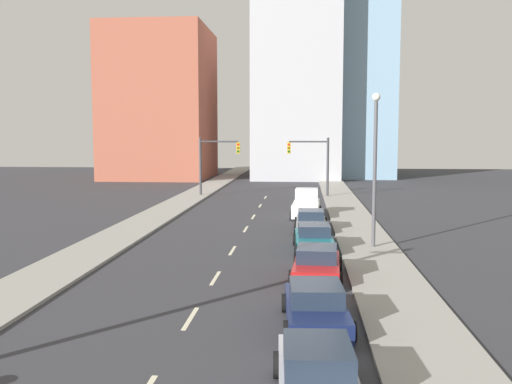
{
  "coord_description": "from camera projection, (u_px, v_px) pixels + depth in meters",
  "views": [
    {
      "loc": [
        3.76,
        -5.35,
        6.16
      ],
      "look_at": [
        0.47,
        33.84,
        2.2
      ],
      "focal_mm": 40.0,
      "sensor_mm": 36.0,
      "label": 1
    }
  ],
  "objects": [
    {
      "name": "sidewalk_left",
      "position": [
        196.0,
        194.0,
        58.63
      ],
      "size": [
        3.16,
        104.47,
        0.14
      ],
      "color": "gray",
      "rests_on": "ground"
    },
    {
      "name": "sidewalk_right",
      "position": [
        339.0,
        195.0,
        57.41
      ],
      "size": [
        3.16,
        104.47,
        0.14
      ],
      "color": "gray",
      "rests_on": "ground"
    },
    {
      "name": "lane_stripe_at_13m",
      "position": [
        190.0,
        318.0,
        19.17
      ],
      "size": [
        0.16,
        2.4,
        0.01
      ],
      "primitive_type": "cube",
      "color": "beige",
      "rests_on": "ground"
    },
    {
      "name": "lane_stripe_at_18m",
      "position": [
        215.0,
        278.0,
        24.56
      ],
      "size": [
        0.16,
        2.4,
        0.01
      ],
      "primitive_type": "cube",
      "color": "beige",
      "rests_on": "ground"
    },
    {
      "name": "lane_stripe_at_24m",
      "position": [
        232.0,
        250.0,
        30.4
      ],
      "size": [
        0.16,
        2.4,
        0.01
      ],
      "primitive_type": "cube",
      "color": "beige",
      "rests_on": "ground"
    },
    {
      "name": "lane_stripe_at_31m",
      "position": [
        246.0,
        229.0,
        37.32
      ],
      "size": [
        0.16,
        2.4,
        0.01
      ],
      "primitive_type": "cube",
      "color": "beige",
      "rests_on": "ground"
    },
    {
      "name": "lane_stripe_at_37m",
      "position": [
        253.0,
        217.0,
        42.87
      ],
      "size": [
        0.16,
        2.4,
        0.01
      ],
      "primitive_type": "cube",
      "color": "beige",
      "rests_on": "ground"
    },
    {
      "name": "lane_stripe_at_44m",
      "position": [
        260.0,
        206.0,
        49.63
      ],
      "size": [
        0.16,
        2.4,
        0.01
      ],
      "primitive_type": "cube",
      "color": "beige",
      "rests_on": "ground"
    },
    {
      "name": "lane_stripe_at_50m",
      "position": [
        265.0,
        197.0,
        56.26
      ],
      "size": [
        0.16,
        2.4,
        0.01
      ],
      "primitive_type": "cube",
      "color": "beige",
      "rests_on": "ground"
    },
    {
      "name": "building_brick_left",
      "position": [
        160.0,
        104.0,
        81.19
      ],
      "size": [
        14.0,
        16.0,
        21.04
      ],
      "color": "#9E513D",
      "rests_on": "ground"
    },
    {
      "name": "building_office_center",
      "position": [
        297.0,
        72.0,
        83.06
      ],
      "size": [
        12.0,
        20.0,
        30.68
      ],
      "color": "#A8A8AD",
      "rests_on": "ground"
    },
    {
      "name": "building_glass_right",
      "position": [
        345.0,
        68.0,
        86.33
      ],
      "size": [
        13.0,
        20.0,
        32.47
      ],
      "color": "#7A9EB7",
      "rests_on": "ground"
    },
    {
      "name": "traffic_signal_left",
      "position": [
        212.0,
        158.0,
        57.02
      ],
      "size": [
        4.12,
        0.35,
        5.89
      ],
      "color": "#38383D",
      "rests_on": "ground"
    },
    {
      "name": "traffic_signal_right",
      "position": [
        316.0,
        159.0,
        56.16
      ],
      "size": [
        4.12,
        0.35,
        5.89
      ],
      "color": "#38383D",
      "rests_on": "ground"
    },
    {
      "name": "street_lamp",
      "position": [
        375.0,
        159.0,
        30.34
      ],
      "size": [
        0.44,
        0.44,
        8.36
      ],
      "color": "#4C4C51",
      "rests_on": "ground"
    },
    {
      "name": "sedan_silver",
      "position": [
        317.0,
        376.0,
        13.02
      ],
      "size": [
        2.21,
        4.56,
        1.44
      ],
      "rotation": [
        0.0,
        0.0,
        0.05
      ],
      "color": "#B2B2BC",
      "rests_on": "ground"
    },
    {
      "name": "sedan_navy",
      "position": [
        316.0,
        307.0,
        18.36
      ],
      "size": [
        2.35,
        4.72,
        1.39
      ],
      "rotation": [
        0.0,
        0.0,
        0.06
      ],
      "color": "#141E47",
      "rests_on": "ground"
    },
    {
      "name": "sedan_red",
      "position": [
        317.0,
        264.0,
        24.34
      ],
      "size": [
        2.36,
        4.62,
        1.41
      ],
      "rotation": [
        0.0,
        0.0,
        -0.05
      ],
      "color": "red",
      "rests_on": "ground"
    },
    {
      "name": "sedan_teal",
      "position": [
        314.0,
        238.0,
        30.39
      ],
      "size": [
        2.29,
        4.61,
        1.42
      ],
      "rotation": [
        0.0,
        0.0,
        0.04
      ],
      "color": "#196B75",
      "rests_on": "ground"
    },
    {
      "name": "sedan_gray",
      "position": [
        311.0,
        221.0,
        36.46
      ],
      "size": [
        2.13,
        4.51,
        1.37
      ],
      "rotation": [
        0.0,
        0.0,
        -0.0
      ],
      "color": "slate",
      "rests_on": "ground"
    },
    {
      "name": "pickup_truck_white",
      "position": [
        306.0,
        206.0,
        42.9
      ],
      "size": [
        2.38,
        5.29,
        2.08
      ],
      "rotation": [
        0.0,
        0.0,
        -0.05
      ],
      "color": "silver",
      "rests_on": "ground"
    }
  ]
}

